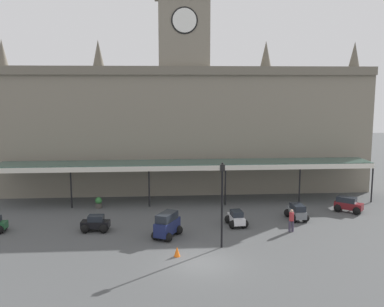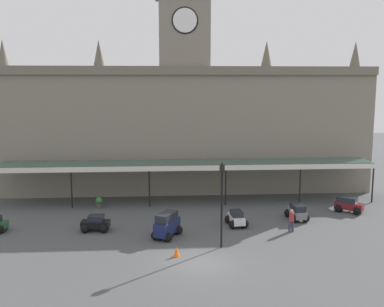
{
  "view_description": "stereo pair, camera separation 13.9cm",
  "coord_description": "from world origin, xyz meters",
  "px_view_note": "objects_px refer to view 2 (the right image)",
  "views": [
    {
      "loc": [
        -2.38,
        -25.48,
        10.64
      ],
      "look_at": [
        0.0,
        7.39,
        5.54
      ],
      "focal_mm": 41.94,
      "sensor_mm": 36.0,
      "label": 1
    },
    {
      "loc": [
        -2.24,
        -25.49,
        10.64
      ],
      "look_at": [
        0.0,
        7.39,
        5.54
      ],
      "focal_mm": 41.94,
      "sensor_mm": 36.0,
      "label": 2
    }
  ],
  "objects_px": {
    "car_maroon_estate": "(349,206)",
    "pedestrian_beside_cars": "(291,220)",
    "car_navy_van": "(167,226)",
    "car_black_sedan": "(96,224)",
    "victorian_lamppost": "(222,196)",
    "car_white_sedan": "(236,219)",
    "traffic_cone": "(177,252)",
    "car_grey_estate": "(297,213)",
    "planter_by_canopy": "(99,202)"
  },
  "relations": [
    {
      "from": "car_maroon_estate",
      "to": "pedestrian_beside_cars",
      "type": "distance_m",
      "value": 7.83
    },
    {
      "from": "car_navy_van",
      "to": "car_black_sedan",
      "type": "distance_m",
      "value": 5.48
    },
    {
      "from": "car_maroon_estate",
      "to": "victorian_lamppost",
      "type": "distance_m",
      "value": 14.26
    },
    {
      "from": "car_white_sedan",
      "to": "victorian_lamppost",
      "type": "height_order",
      "value": "victorian_lamppost"
    },
    {
      "from": "car_white_sedan",
      "to": "traffic_cone",
      "type": "relative_size",
      "value": 3.36
    },
    {
      "from": "car_grey_estate",
      "to": "car_maroon_estate",
      "type": "xyz_separation_m",
      "value": [
        4.97,
        1.77,
        0.0
      ]
    },
    {
      "from": "planter_by_canopy",
      "to": "victorian_lamppost",
      "type": "bearing_deg",
      "value": -47.58
    },
    {
      "from": "car_grey_estate",
      "to": "car_maroon_estate",
      "type": "bearing_deg",
      "value": 19.61
    },
    {
      "from": "car_navy_van",
      "to": "planter_by_canopy",
      "type": "height_order",
      "value": "car_navy_van"
    },
    {
      "from": "car_white_sedan",
      "to": "car_black_sedan",
      "type": "bearing_deg",
      "value": -177.14
    },
    {
      "from": "car_white_sedan",
      "to": "car_navy_van",
      "type": "xyz_separation_m",
      "value": [
        -5.29,
        -2.22,
        0.3
      ]
    },
    {
      "from": "car_black_sedan",
      "to": "pedestrian_beside_cars",
      "type": "bearing_deg",
      "value": -4.63
    },
    {
      "from": "traffic_cone",
      "to": "car_navy_van",
      "type": "bearing_deg",
      "value": 98.58
    },
    {
      "from": "car_white_sedan",
      "to": "pedestrian_beside_cars",
      "type": "bearing_deg",
      "value": -24.08
    },
    {
      "from": "pedestrian_beside_cars",
      "to": "traffic_cone",
      "type": "bearing_deg",
      "value": -153.78
    },
    {
      "from": "planter_by_canopy",
      "to": "car_white_sedan",
      "type": "bearing_deg",
      "value": -27.32
    },
    {
      "from": "pedestrian_beside_cars",
      "to": "traffic_cone",
      "type": "relative_size",
      "value": 2.63
    },
    {
      "from": "car_white_sedan",
      "to": "traffic_cone",
      "type": "distance_m",
      "value": 7.54
    },
    {
      "from": "car_black_sedan",
      "to": "traffic_cone",
      "type": "distance_m",
      "value": 7.85
    },
    {
      "from": "pedestrian_beside_cars",
      "to": "planter_by_canopy",
      "type": "xyz_separation_m",
      "value": [
        -14.85,
        7.41,
        -0.42
      ]
    },
    {
      "from": "car_black_sedan",
      "to": "traffic_cone",
      "type": "bearing_deg",
      "value": -42.85
    },
    {
      "from": "car_navy_van",
      "to": "victorian_lamppost",
      "type": "relative_size",
      "value": 0.45
    },
    {
      "from": "car_white_sedan",
      "to": "car_maroon_estate",
      "type": "height_order",
      "value": "car_maroon_estate"
    },
    {
      "from": "car_white_sedan",
      "to": "car_grey_estate",
      "type": "height_order",
      "value": "car_grey_estate"
    },
    {
      "from": "car_navy_van",
      "to": "traffic_cone",
      "type": "xyz_separation_m",
      "value": [
        0.55,
        -3.64,
        -0.49
      ]
    },
    {
      "from": "victorian_lamppost",
      "to": "traffic_cone",
      "type": "xyz_separation_m",
      "value": [
        -2.99,
        -1.36,
        -3.17
      ]
    },
    {
      "from": "car_grey_estate",
      "to": "victorian_lamppost",
      "type": "distance_m",
      "value": 9.36
    },
    {
      "from": "pedestrian_beside_cars",
      "to": "planter_by_canopy",
      "type": "relative_size",
      "value": 1.74
    },
    {
      "from": "car_navy_van",
      "to": "car_black_sedan",
      "type": "relative_size",
      "value": 1.22
    },
    {
      "from": "car_navy_van",
      "to": "victorian_lamppost",
      "type": "height_order",
      "value": "victorian_lamppost"
    },
    {
      "from": "car_black_sedan",
      "to": "victorian_lamppost",
      "type": "distance_m",
      "value": 10.05
    },
    {
      "from": "victorian_lamppost",
      "to": "car_black_sedan",
      "type": "bearing_deg",
      "value": 155.55
    },
    {
      "from": "car_maroon_estate",
      "to": "planter_by_canopy",
      "type": "bearing_deg",
      "value": 172.61
    },
    {
      "from": "car_white_sedan",
      "to": "car_maroon_estate",
      "type": "bearing_deg",
      "value": 16.65
    },
    {
      "from": "victorian_lamppost",
      "to": "traffic_cone",
      "type": "bearing_deg",
      "value": -155.5
    },
    {
      "from": "car_black_sedan",
      "to": "planter_by_canopy",
      "type": "distance_m",
      "value": 6.29
    },
    {
      "from": "car_maroon_estate",
      "to": "car_navy_van",
      "type": "relative_size",
      "value": 0.93
    },
    {
      "from": "planter_by_canopy",
      "to": "pedestrian_beside_cars",
      "type": "bearing_deg",
      "value": -26.52
    },
    {
      "from": "car_maroon_estate",
      "to": "traffic_cone",
      "type": "relative_size",
      "value": 3.8
    },
    {
      "from": "car_white_sedan",
      "to": "car_maroon_estate",
      "type": "relative_size",
      "value": 0.88
    },
    {
      "from": "victorian_lamppost",
      "to": "planter_by_canopy",
      "type": "height_order",
      "value": "victorian_lamppost"
    },
    {
      "from": "car_maroon_estate",
      "to": "victorian_lamppost",
      "type": "bearing_deg",
      "value": -147.52
    },
    {
      "from": "car_white_sedan",
      "to": "car_maroon_estate",
      "type": "distance_m",
      "value": 10.46
    },
    {
      "from": "car_black_sedan",
      "to": "traffic_cone",
      "type": "relative_size",
      "value": 3.33
    },
    {
      "from": "car_navy_van",
      "to": "planter_by_canopy",
      "type": "relative_size",
      "value": 2.69
    },
    {
      "from": "car_maroon_estate",
      "to": "car_black_sedan",
      "type": "height_order",
      "value": "car_maroon_estate"
    },
    {
      "from": "planter_by_canopy",
      "to": "traffic_cone",
      "type": "bearing_deg",
      "value": -61.24
    },
    {
      "from": "car_maroon_estate",
      "to": "pedestrian_beside_cars",
      "type": "xyz_separation_m",
      "value": [
        -6.27,
        -4.67,
        0.34
      ]
    },
    {
      "from": "car_grey_estate",
      "to": "traffic_cone",
      "type": "bearing_deg",
      "value": -144.11
    },
    {
      "from": "pedestrian_beside_cars",
      "to": "traffic_cone",
      "type": "xyz_separation_m",
      "value": [
        -8.49,
        -4.18,
        -0.59
      ]
    }
  ]
}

